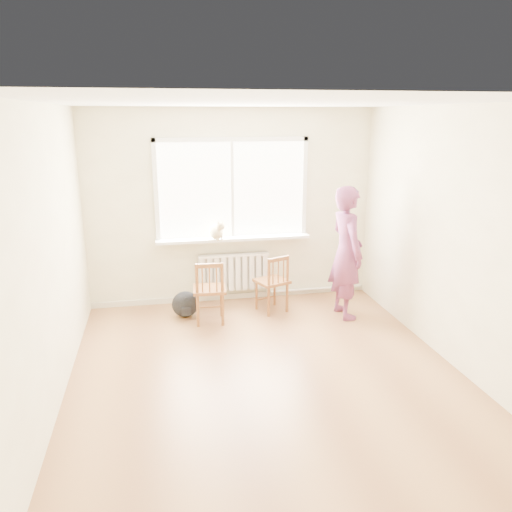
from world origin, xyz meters
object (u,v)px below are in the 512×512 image
person (346,253)px  chair_right (274,283)px  cat (217,231)px  backpack (185,304)px  chair_left (210,292)px

person → chair_right: bearing=66.1°
chair_right → person: person is taller
cat → backpack: 1.08m
chair_left → person: 1.84m
chair_right → cat: bearing=-51.5°
person → cat: person is taller
chair_left → chair_right: bearing=-162.1°
cat → backpack: cat is taller
chair_right → backpack: (-1.19, 0.05, -0.23)m
person → backpack: 2.23m
person → backpack: size_ratio=4.93×
chair_right → cat: size_ratio=1.93×
chair_right → cat: (-0.70, 0.42, 0.66)m
chair_right → person: 1.06m
chair_left → person: size_ratio=0.48×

